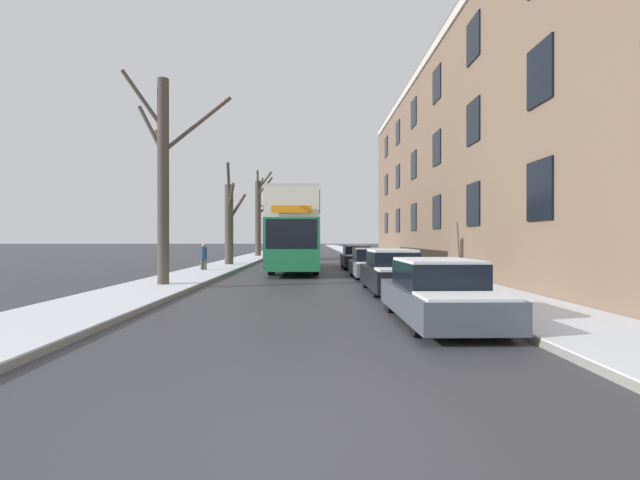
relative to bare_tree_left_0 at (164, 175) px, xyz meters
name	(u,v)px	position (x,y,z in m)	size (l,w,h in m)	color
ground_plane	(293,439)	(5.34, -12.10, -4.21)	(320.00, 320.00, 0.00)	#38383D
sidewalk_left	(269,252)	(-0.15, 40.90, -4.13)	(2.92, 130.00, 0.16)	gray
sidewalk_right	(352,252)	(10.82, 40.90, -4.13)	(2.92, 130.00, 0.16)	gray
terrace_facade_right	(499,162)	(16.78, 9.54, 2.26)	(9.10, 35.51, 12.93)	#7A604C
bare_tree_left_0	(164,175)	(0.00, 0.00, 0.00)	(3.73, 2.38, 7.95)	#4C4238
bare_tree_left_1	(229,222)	(0.03, 12.51, -1.23)	(1.33, 2.38, 6.78)	#4C4238
bare_tree_left_2	(259,214)	(0.19, 26.96, 0.11)	(1.94, 3.37, 8.70)	#4C4238
bare_tree_left_3	(270,225)	(0.08, 39.40, -0.61)	(2.68, 1.18, 7.56)	#4C4238
double_decker_bus	(296,228)	(4.59, 9.13, -1.74)	(2.62, 11.67, 4.36)	#1E7A47
parked_car_0	(439,293)	(8.29, -6.69, -3.57)	(1.84, 4.39, 1.38)	#474C56
parked_car_1	(393,272)	(8.29, -1.33, -3.53)	(1.74, 4.36, 1.47)	black
parked_car_2	(370,264)	(8.29, 4.21, -3.56)	(1.75, 4.09, 1.40)	slate
parked_car_3	(357,258)	(8.29, 10.42, -3.54)	(1.79, 4.06, 1.45)	black
oncoming_van	(282,246)	(2.87, 22.25, -2.98)	(2.01, 5.16, 2.27)	#333842
pedestrian_left_sidewalk	(204,257)	(-0.36, 7.30, -3.33)	(0.35, 0.35, 1.59)	#4C4742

